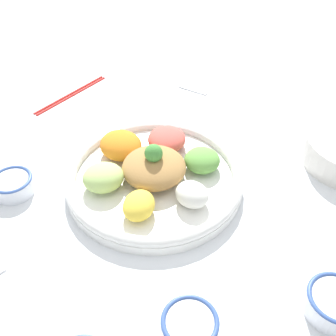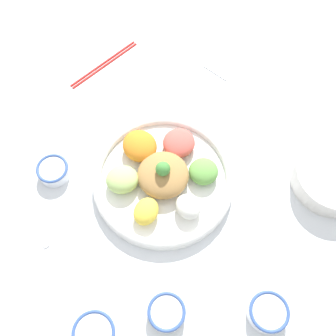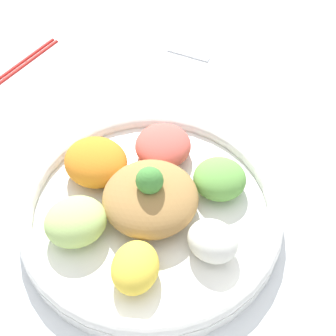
{
  "view_description": "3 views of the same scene",
  "coord_description": "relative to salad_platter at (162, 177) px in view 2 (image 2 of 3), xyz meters",
  "views": [
    {
      "loc": [
        0.55,
        -0.25,
        0.55
      ],
      "look_at": [
        0.06,
        0.01,
        0.05
      ],
      "focal_mm": 42.0,
      "sensor_mm": 36.0,
      "label": 1
    },
    {
      "loc": [
        0.4,
        -0.12,
        0.91
      ],
      "look_at": [
        0.04,
        0.0,
        0.1
      ],
      "focal_mm": 42.0,
      "sensor_mm": 36.0,
      "label": 2
    },
    {
      "loc": [
        0.35,
        -0.19,
        0.53
      ],
      "look_at": [
        0.02,
        0.03,
        0.07
      ],
      "focal_mm": 50.0,
      "sensor_mm": 36.0,
      "label": 3
    }
  ],
  "objects": [
    {
      "name": "rice_bowl_blue",
      "position": [
        0.37,
        0.11,
        -0.0
      ],
      "size": [
        0.09,
        0.09,
        0.04
      ],
      "color": "white",
      "rests_on": "ground_plane"
    },
    {
      "name": "serving_spoon_extra",
      "position": [
        0.0,
        -0.33,
        -0.02
      ],
      "size": [
        0.12,
        0.05,
        0.01
      ],
      "rotation": [
        0.0,
        0.0,
        0.27
      ],
      "color": "silver",
      "rests_on": "ground_plane"
    },
    {
      "name": "ground_plane",
      "position": [
        -0.03,
        0.01,
        -0.03
      ],
      "size": [
        2.4,
        2.4,
        0.0
      ],
      "primitive_type": "plane",
      "color": "white"
    },
    {
      "name": "serving_spoon_main",
      "position": [
        -0.3,
        0.23,
        -0.02
      ],
      "size": [
        0.12,
        0.09,
        0.01
      ],
      "rotation": [
        0.0,
        0.0,
        0.54
      ],
      "color": "silver",
      "rests_on": "ground_plane"
    },
    {
      "name": "rice_bowl_plain",
      "position": [
        0.29,
        -0.25,
        -0.01
      ],
      "size": [
        0.09,
        0.09,
        0.04
      ],
      "color": "white",
      "rests_on": "ground_plane"
    },
    {
      "name": "sauce_bowl_red",
      "position": [
        -0.11,
        -0.25,
        -0.01
      ],
      "size": [
        0.08,
        0.08,
        0.03
      ],
      "color": "white",
      "rests_on": "ground_plane"
    },
    {
      "name": "sauce_bowl_dark",
      "position": [
        0.3,
        -0.09,
        -0.01
      ],
      "size": [
        0.08,
        0.08,
        0.03
      ],
      "color": "white",
      "rests_on": "ground_plane"
    },
    {
      "name": "chopsticks_pair_near",
      "position": [
        -0.4,
        -0.04,
        -0.02
      ],
      "size": [
        0.11,
        0.22,
        0.01
      ],
      "rotation": [
        0.0,
        0.0,
        1.99
      ],
      "color": "red",
      "rests_on": "ground_plane"
    },
    {
      "name": "salad_platter",
      "position": [
        0.0,
        0.0,
        0.0
      ],
      "size": [
        0.35,
        0.35,
        0.1
      ],
      "color": "white",
      "rests_on": "ground_plane"
    },
    {
      "name": "side_serving_bowl",
      "position": [
        0.14,
        0.39,
        0.01
      ],
      "size": [
        0.19,
        0.19,
        0.06
      ],
      "color": "silver",
      "rests_on": "ground_plane"
    }
  ]
}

